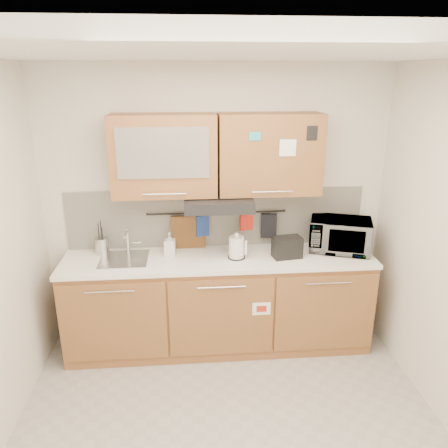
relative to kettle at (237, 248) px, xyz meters
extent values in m
plane|color=#9E9993|center=(-0.16, -1.16, -1.02)|extent=(3.20, 3.20, 0.00)
plane|color=white|center=(-0.16, -1.16, 1.58)|extent=(3.20, 3.20, 0.00)
plane|color=silver|center=(-0.16, 0.34, 0.28)|extent=(3.20, 0.00, 3.20)
cube|color=#AC6E3D|center=(-0.16, 0.04, -0.58)|extent=(2.80, 0.60, 0.88)
cube|color=black|center=(-0.16, 0.04, -0.97)|extent=(2.80, 0.54, 0.10)
cube|color=brown|center=(-1.09, -0.27, -0.55)|extent=(0.91, 0.02, 0.74)
cylinder|color=silver|center=(-1.09, -0.29, -0.24)|extent=(0.41, 0.01, 0.01)
cube|color=brown|center=(-0.16, -0.27, -0.55)|extent=(0.91, 0.02, 0.74)
cylinder|color=silver|center=(-0.16, -0.29, -0.24)|extent=(0.41, 0.01, 0.01)
cube|color=brown|center=(0.77, -0.27, -0.55)|extent=(0.91, 0.02, 0.74)
cylinder|color=silver|center=(0.77, -0.29, -0.24)|extent=(0.41, 0.01, 0.01)
cube|color=white|center=(-0.16, 0.03, -0.12)|extent=(2.82, 0.62, 0.04)
cube|color=silver|center=(-0.16, 0.33, 0.18)|extent=(2.80, 0.02, 0.56)
cube|color=#AC6E3D|center=(-0.62, 0.17, 0.81)|extent=(0.90, 0.35, 0.70)
cube|color=silver|center=(-0.62, -0.02, 0.86)|extent=(0.76, 0.02, 0.42)
cube|color=brown|center=(0.30, 0.17, 0.81)|extent=(0.90, 0.35, 0.70)
cube|color=white|center=(0.42, -0.01, 0.89)|extent=(0.14, 0.00, 0.14)
cube|color=black|center=(-0.16, 0.09, 0.40)|extent=(0.60, 0.46, 0.10)
cube|color=silver|center=(-1.01, 0.04, -0.10)|extent=(0.42, 0.40, 0.03)
cylinder|color=silver|center=(-0.99, 0.20, 0.02)|extent=(0.03, 0.03, 0.24)
cylinder|color=silver|center=(-0.99, 0.12, 0.12)|extent=(0.02, 0.18, 0.02)
cylinder|color=black|center=(-0.16, 0.29, 0.24)|extent=(1.30, 0.02, 0.02)
cylinder|color=#AAAAAE|center=(-1.22, 0.20, -0.02)|extent=(0.16, 0.16, 0.16)
cylinder|color=black|center=(-1.24, 0.21, 0.05)|extent=(0.01, 0.01, 0.29)
cylinder|color=black|center=(-1.21, 0.19, 0.04)|extent=(0.01, 0.01, 0.26)
cylinder|color=black|center=(-1.22, 0.22, 0.06)|extent=(0.01, 0.01, 0.31)
cylinder|color=black|center=(-1.24, 0.18, 0.02)|extent=(0.01, 0.01, 0.23)
cylinder|color=silver|center=(0.00, 0.00, 0.01)|extent=(0.17, 0.17, 0.20)
sphere|color=silver|center=(0.00, 0.00, 0.12)|extent=(0.05, 0.05, 0.05)
cube|color=silver|center=(0.08, -0.03, 0.01)|extent=(0.03, 0.03, 0.13)
cylinder|color=black|center=(0.00, 0.00, -0.09)|extent=(0.16, 0.16, 0.01)
cube|color=black|center=(0.46, -0.02, 0.00)|extent=(0.27, 0.19, 0.19)
cube|color=black|center=(0.41, -0.03, 0.09)|extent=(0.09, 0.12, 0.01)
cube|color=black|center=(0.50, -0.01, 0.09)|extent=(0.09, 0.12, 0.01)
imported|color=#999999|center=(0.98, 0.10, 0.06)|extent=(0.64, 0.53, 0.30)
imported|color=#999999|center=(-0.60, 0.12, 0.01)|extent=(0.10, 0.10, 0.22)
cube|color=brown|center=(-0.43, 0.28, 0.03)|extent=(0.32, 0.03, 0.40)
cube|color=navy|center=(-0.29, 0.28, 0.12)|extent=(0.12, 0.06, 0.20)
cube|color=black|center=(0.34, 0.28, 0.11)|extent=(0.16, 0.07, 0.24)
cube|color=red|center=(0.13, 0.28, 0.15)|extent=(0.13, 0.05, 0.15)
camera|label=1|loc=(-0.42, -3.61, 1.47)|focal=35.00mm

